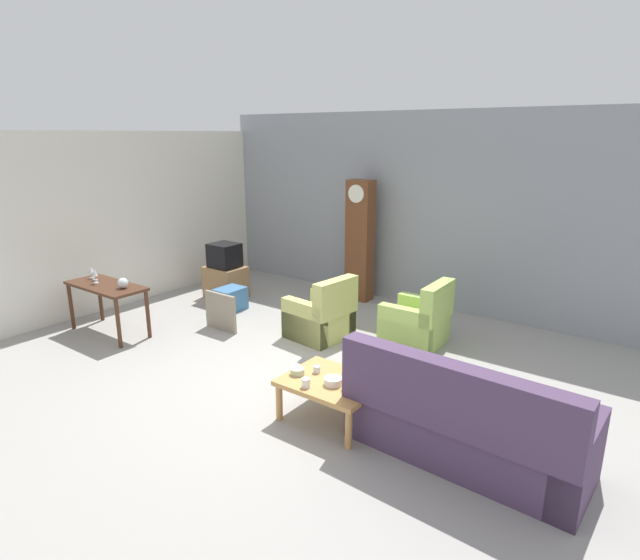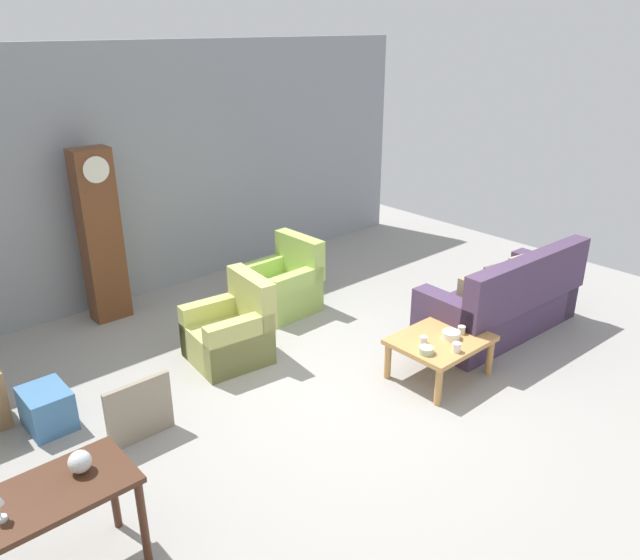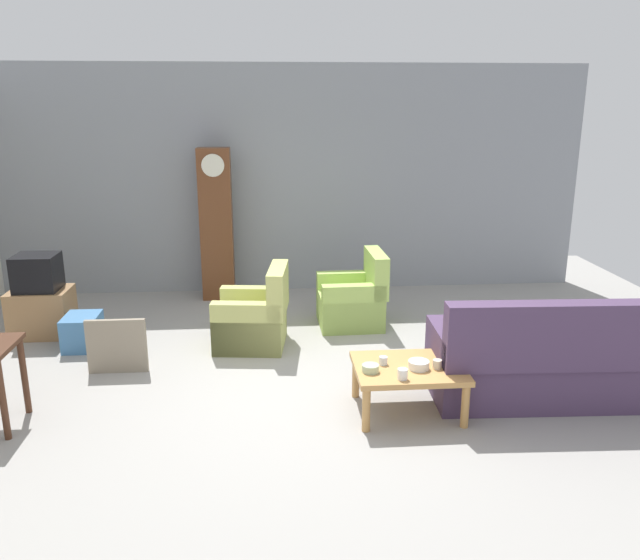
% 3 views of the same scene
% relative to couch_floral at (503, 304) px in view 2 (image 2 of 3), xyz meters
% --- Properties ---
extents(ground_plane, '(10.40, 10.40, 0.00)m').
position_rel_couch_floral_xyz_m(ground_plane, '(-2.22, 0.30, -0.36)').
color(ground_plane, '#999691').
extents(garage_door_wall, '(8.40, 0.16, 3.20)m').
position_rel_couch_floral_xyz_m(garage_door_wall, '(-2.22, 3.90, 1.24)').
color(garage_door_wall, gray).
rests_on(garage_door_wall, ground_plane).
extents(couch_floral, '(2.13, 0.96, 1.04)m').
position_rel_couch_floral_xyz_m(couch_floral, '(0.00, 0.00, 0.00)').
color(couch_floral, '#4C3856').
rests_on(couch_floral, ground_plane).
extents(armchair_olive_near, '(0.87, 0.84, 0.92)m').
position_rel_couch_floral_xyz_m(armchair_olive_near, '(-2.73, 1.59, -0.05)').
color(armchair_olive_near, '#B7BC66').
rests_on(armchair_olive_near, ground_plane).
extents(armchair_olive_far, '(0.81, 0.78, 0.92)m').
position_rel_couch_floral_xyz_m(armchair_olive_far, '(-1.52, 2.19, -0.05)').
color(armchair_olive_far, '#A5C85E').
rests_on(armchair_olive_far, ground_plane).
extents(coffee_table_wood, '(0.96, 0.76, 0.44)m').
position_rel_couch_floral_xyz_m(coffee_table_wood, '(-1.34, -0.13, 0.02)').
color(coffee_table_wood, tan).
rests_on(coffee_table_wood, ground_plane).
extents(console_table_dark, '(1.30, 0.56, 0.75)m').
position_rel_couch_floral_xyz_m(console_table_dark, '(-5.33, -0.12, 0.28)').
color(console_table_dark, '#472819').
rests_on(console_table_dark, ground_plane).
extents(grandfather_clock, '(0.44, 0.30, 2.09)m').
position_rel_couch_floral_xyz_m(grandfather_clock, '(-3.27, 3.44, 0.70)').
color(grandfather_clock, brown).
rests_on(grandfather_clock, ground_plane).
extents(framed_picture_leaning, '(0.60, 0.05, 0.57)m').
position_rel_couch_floral_xyz_m(framed_picture_leaning, '(-4.11, 0.94, -0.07)').
color(framed_picture_leaning, gray).
rests_on(framed_picture_leaning, ground_plane).
extents(storage_box_blue, '(0.38, 0.47, 0.38)m').
position_rel_couch_floral_xyz_m(storage_box_blue, '(-4.66, 1.66, -0.17)').
color(storage_box_blue, teal).
rests_on(storage_box_blue, ground_plane).
extents(glass_dome_cloche, '(0.15, 0.15, 0.15)m').
position_rel_couch_floral_xyz_m(glass_dome_cloche, '(-4.96, -0.07, 0.47)').
color(glass_dome_cloche, silver).
rests_on(glass_dome_cloche, console_table_dark).
extents(cup_white_porcelain, '(0.09, 0.09, 0.09)m').
position_rel_couch_floral_xyz_m(cup_white_porcelain, '(-1.45, -0.41, 0.13)').
color(cup_white_porcelain, white).
rests_on(cup_white_porcelain, coffee_table_wood).
extents(cup_blue_rimmed, '(0.07, 0.07, 0.07)m').
position_rel_couch_floral_xyz_m(cup_blue_rimmed, '(-1.56, -0.09, 0.12)').
color(cup_blue_rimmed, silver).
rests_on(cup_blue_rimmed, coffee_table_wood).
extents(cup_cream_tall, '(0.08, 0.08, 0.08)m').
position_rel_couch_floral_xyz_m(cup_cream_tall, '(-1.10, -0.21, 0.12)').
color(cup_cream_tall, beige).
rests_on(cup_cream_tall, coffee_table_wood).
extents(bowl_white_stacked, '(0.18, 0.18, 0.07)m').
position_rel_couch_floral_xyz_m(bowl_white_stacked, '(-1.27, -0.21, 0.12)').
color(bowl_white_stacked, white).
rests_on(bowl_white_stacked, coffee_table_wood).
extents(bowl_shallow_green, '(0.15, 0.15, 0.06)m').
position_rel_couch_floral_xyz_m(bowl_shallow_green, '(-1.70, -0.24, 0.12)').
color(bowl_shallow_green, '#B2C69E').
rests_on(bowl_shallow_green, coffee_table_wood).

